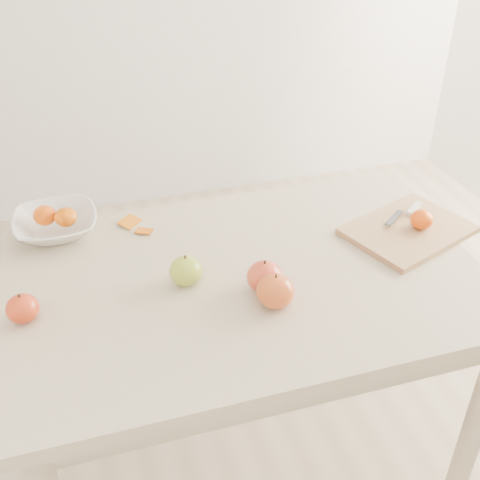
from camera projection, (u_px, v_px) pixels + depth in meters
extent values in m
plane|color=#C6B293|center=(244.00, 457.00, 1.95)|extent=(3.50, 3.50, 0.00)
cube|color=#C4B194|center=(246.00, 279.00, 1.55)|extent=(1.20, 0.80, 0.04)
cylinder|color=#BCAA8E|center=(50.00, 341.00, 1.89)|extent=(0.06, 0.06, 0.71)
cylinder|color=#BCAA8E|center=(360.00, 280.00, 2.16)|extent=(0.06, 0.06, 0.71)
cylinder|color=#BCAA8E|center=(474.00, 428.00, 1.62)|extent=(0.06, 0.06, 0.71)
cube|color=tan|center=(408.00, 230.00, 1.68)|extent=(0.39, 0.34, 0.02)
ellipsoid|color=#C95007|center=(422.00, 219.00, 1.66)|extent=(0.06, 0.06, 0.05)
imported|color=white|center=(56.00, 224.00, 1.67)|extent=(0.23, 0.23, 0.06)
ellipsoid|color=#E54908|center=(45.00, 215.00, 1.66)|extent=(0.06, 0.06, 0.05)
ellipsoid|color=#D15607|center=(66.00, 217.00, 1.66)|extent=(0.06, 0.06, 0.05)
cube|color=#C7670E|center=(130.00, 223.00, 1.73)|extent=(0.07, 0.07, 0.01)
cube|color=#C95D0E|center=(144.00, 232.00, 1.69)|extent=(0.06, 0.05, 0.01)
cube|color=silver|center=(414.00, 209.00, 1.75)|extent=(0.07, 0.06, 0.01)
cube|color=#3A3D42|center=(394.00, 218.00, 1.71)|extent=(0.08, 0.07, 0.00)
ellipsoid|color=olive|center=(186.00, 271.00, 1.48)|extent=(0.08, 0.08, 0.07)
ellipsoid|color=maroon|center=(265.00, 277.00, 1.46)|extent=(0.09, 0.09, 0.08)
ellipsoid|color=maroon|center=(275.00, 291.00, 1.41)|extent=(0.09, 0.09, 0.08)
ellipsoid|color=maroon|center=(23.00, 309.00, 1.37)|extent=(0.08, 0.08, 0.07)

